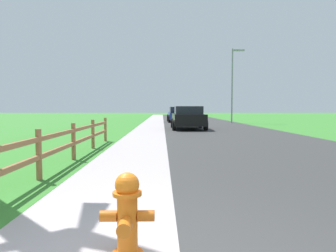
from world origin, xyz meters
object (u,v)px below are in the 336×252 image
at_px(fire_hydrant, 127,213).
at_px(parked_car_beige, 180,113).
at_px(parked_car_blue, 178,114).
at_px(parked_car_silver, 175,112).
at_px(parked_suv_black, 188,118).
at_px(street_lamp, 233,79).

xyz_separation_m(fire_hydrant, parked_car_beige, (2.75, 37.55, 0.35)).
height_order(fire_hydrant, parked_car_blue, parked_car_blue).
relative_size(fire_hydrant, parked_car_blue, 0.17).
xyz_separation_m(parked_car_beige, parked_car_silver, (-0.26, 8.78, -0.02)).
bearing_deg(parked_car_beige, parked_car_blue, -94.68).
bearing_deg(parked_car_beige, parked_suv_black, -92.01).
xyz_separation_m(parked_car_blue, street_lamp, (4.97, -1.91, 3.25)).
height_order(parked_car_blue, parked_car_beige, parked_car_beige).
distance_m(fire_hydrant, parked_car_beige, 37.65).
relative_size(parked_suv_black, parked_car_silver, 0.87).
height_order(fire_hydrant, street_lamp, street_lamp).
distance_m(parked_car_beige, parked_car_silver, 8.78).
bearing_deg(parked_car_blue, parked_suv_black, -89.17).
bearing_deg(fire_hydrant, street_lamp, 74.70).
distance_m(fire_hydrant, parked_suv_black, 17.18).
height_order(parked_car_beige, street_lamp, street_lamp).
bearing_deg(fire_hydrant, parked_car_silver, 86.92).
bearing_deg(street_lamp, parked_car_beige, 108.24).
distance_m(parked_suv_black, street_lamp, 9.91).
height_order(parked_car_beige, parked_car_silver, parked_car_beige).
relative_size(parked_car_beige, parked_car_silver, 0.94).
xyz_separation_m(fire_hydrant, parked_car_blue, (1.89, 27.00, 0.34)).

